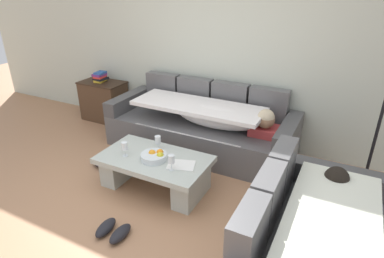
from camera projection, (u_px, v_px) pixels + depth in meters
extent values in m
plane|color=#AA7854|center=(125.00, 217.00, 3.18)|extent=(14.00, 14.00, 0.00)
cube|color=beige|center=(216.00, 43.00, 4.35)|extent=(9.00, 0.10, 2.70)
cube|color=#585758|center=(200.00, 136.00, 4.37)|extent=(2.48, 0.92, 0.42)
cube|color=#585758|center=(163.00, 89.00, 4.82)|extent=(0.50, 0.16, 0.46)
cube|color=#585758|center=(195.00, 94.00, 4.60)|extent=(0.50, 0.16, 0.46)
cube|color=#585758|center=(230.00, 99.00, 4.38)|extent=(0.50, 0.16, 0.46)
cube|color=#585758|center=(268.00, 106.00, 4.16)|extent=(0.50, 0.16, 0.46)
cube|color=#464547|center=(129.00, 101.00, 4.72)|extent=(0.18, 0.92, 0.20)
cube|color=#464547|center=(289.00, 131.00, 3.76)|extent=(0.18, 0.92, 0.20)
cube|color=#B23838|center=(265.00, 131.00, 3.88)|extent=(0.36, 0.28, 0.11)
sphere|color=#936B4C|center=(266.00, 120.00, 3.79)|extent=(0.21, 0.21, 0.21)
sphere|color=#CCB793|center=(266.00, 117.00, 3.77)|extent=(0.20, 0.20, 0.20)
ellipsoid|color=white|center=(217.00, 116.00, 4.07)|extent=(1.10, 0.44, 0.28)
cube|color=white|center=(198.00, 106.00, 4.12)|extent=(1.70, 0.60, 0.05)
cube|color=white|center=(184.00, 148.00, 4.00)|extent=(1.44, 0.04, 0.38)
cube|color=#585758|center=(248.00, 240.00, 2.02)|extent=(0.16, 0.43, 0.46)
cube|color=#585758|center=(267.00, 199.00, 2.39)|extent=(0.16, 0.43, 0.46)
cube|color=#585758|center=(282.00, 170.00, 2.76)|extent=(0.16, 0.43, 0.46)
cube|color=#464547|center=(330.00, 176.00, 2.91)|extent=(0.92, 0.18, 0.20)
cube|color=#2D6660|center=(327.00, 196.00, 2.71)|extent=(0.28, 0.36, 0.11)
sphere|color=tan|center=(336.00, 182.00, 2.63)|extent=(0.21, 0.21, 0.21)
sphere|color=black|center=(336.00, 179.00, 2.61)|extent=(0.20, 0.20, 0.20)
ellipsoid|color=silver|center=(325.00, 238.00, 2.16)|extent=(0.44, 0.81, 0.28)
cube|color=silver|center=(332.00, 217.00, 2.20)|extent=(0.60, 1.26, 0.05)
cube|color=#AFB8AE|center=(154.00, 160.00, 3.51)|extent=(1.20, 0.68, 0.06)
cube|color=#AFB8AE|center=(122.00, 165.00, 3.78)|extent=(0.20, 0.54, 0.32)
cube|color=#AFB8AE|center=(192.00, 185.00, 3.40)|extent=(0.20, 0.54, 0.32)
cylinder|color=silver|center=(154.00, 157.00, 3.44)|extent=(0.28, 0.28, 0.07)
sphere|color=orange|center=(152.00, 153.00, 3.45)|extent=(0.08, 0.08, 0.08)
sphere|color=gold|center=(160.00, 156.00, 3.40)|extent=(0.08, 0.08, 0.08)
sphere|color=orange|center=(160.00, 153.00, 3.47)|extent=(0.08, 0.08, 0.08)
cylinder|color=silver|center=(125.00, 156.00, 3.52)|extent=(0.06, 0.06, 0.01)
cylinder|color=silver|center=(125.00, 152.00, 3.51)|extent=(0.01, 0.01, 0.07)
cylinder|color=silver|center=(124.00, 146.00, 3.47)|extent=(0.07, 0.07, 0.08)
cylinder|color=silver|center=(172.00, 169.00, 3.27)|extent=(0.06, 0.06, 0.01)
cylinder|color=silver|center=(172.00, 166.00, 3.25)|extent=(0.01, 0.01, 0.07)
cylinder|color=silver|center=(171.00, 159.00, 3.22)|extent=(0.07, 0.07, 0.08)
cylinder|color=silver|center=(158.00, 149.00, 3.66)|extent=(0.06, 0.06, 0.01)
cylinder|color=silver|center=(158.00, 146.00, 3.64)|extent=(0.01, 0.01, 0.07)
cylinder|color=silver|center=(158.00, 140.00, 3.61)|extent=(0.07, 0.07, 0.08)
cube|color=white|center=(181.00, 165.00, 3.34)|extent=(0.33, 0.29, 0.01)
cube|color=#4A3220|center=(104.00, 101.00, 5.30)|extent=(0.70, 0.42, 0.62)
cube|color=#332316|center=(102.00, 83.00, 5.17)|extent=(0.72, 0.44, 0.02)
cube|color=gold|center=(100.00, 80.00, 5.18)|extent=(0.16, 0.21, 0.04)
cube|color=black|center=(101.00, 78.00, 5.16)|extent=(0.18, 0.21, 0.03)
cube|color=red|center=(100.00, 77.00, 5.14)|extent=(0.16, 0.20, 0.03)
cube|color=#72337F|center=(99.00, 75.00, 5.14)|extent=(0.16, 0.20, 0.03)
cube|color=#2D569E|center=(100.00, 73.00, 5.12)|extent=(0.16, 0.19, 0.03)
cylinder|color=black|center=(361.00, 191.00, 3.57)|extent=(0.28, 0.28, 0.02)
cylinder|color=black|center=(382.00, 114.00, 3.18)|extent=(0.03, 0.03, 1.80)
ellipsoid|color=black|center=(106.00, 228.00, 2.99)|extent=(0.15, 0.28, 0.09)
ellipsoid|color=black|center=(120.00, 234.00, 2.91)|extent=(0.12, 0.27, 0.09)
ellipsoid|color=#191933|center=(107.00, 160.00, 4.07)|extent=(0.47, 0.41, 0.12)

